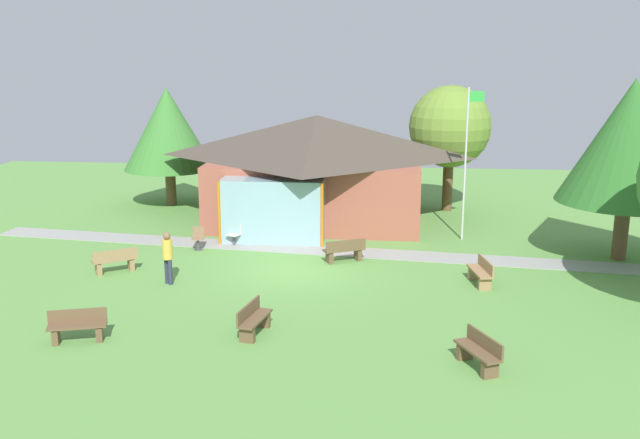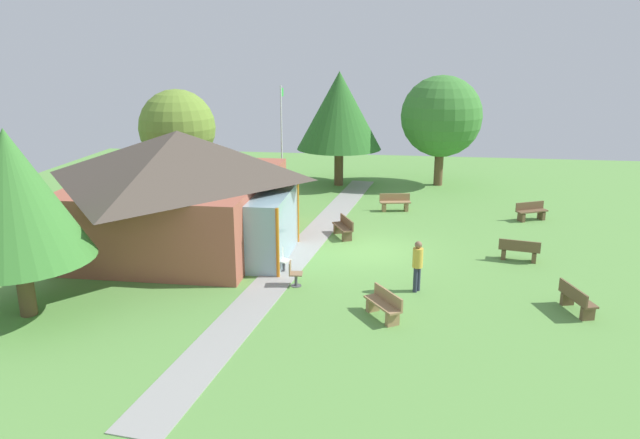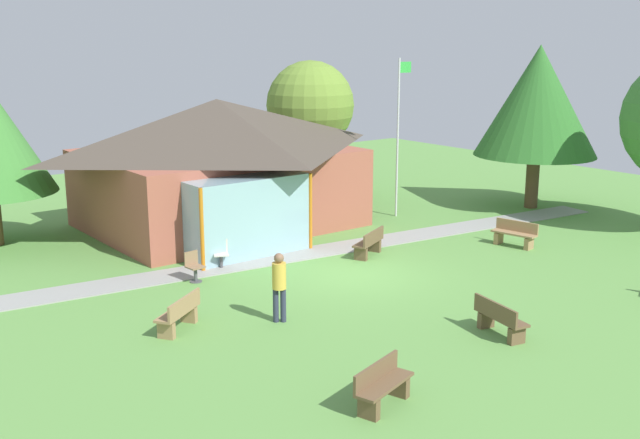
# 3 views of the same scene
# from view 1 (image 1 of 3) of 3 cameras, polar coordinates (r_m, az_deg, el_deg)

# --- Properties ---
(ground_plane) EXTENTS (44.00, 44.00, 0.00)m
(ground_plane) POSITION_cam_1_polar(r_m,az_deg,el_deg) (24.86, -1.99, -4.11)
(ground_plane) COLOR #609947
(pavilion) EXTENTS (9.86, 8.70, 4.62)m
(pavilion) POSITION_cam_1_polar(r_m,az_deg,el_deg) (31.62, -0.36, 4.24)
(pavilion) COLOR #A35642
(pavilion) RESTS_ON ground_plane
(footpath) EXTENTS (25.43, 4.27, 0.03)m
(footpath) POSITION_cam_1_polar(r_m,az_deg,el_deg) (27.41, -1.25, -2.36)
(footpath) COLOR #999993
(footpath) RESTS_ON ground_plane
(flagpole) EXTENTS (0.64, 0.08, 6.02)m
(flagpole) POSITION_cam_1_polar(r_m,az_deg,el_deg) (28.73, 11.52, 4.83)
(flagpole) COLOR silver
(flagpole) RESTS_ON ground_plane
(bench_front_left) EXTENTS (1.56, 0.85, 0.84)m
(bench_front_left) POSITION_cam_1_polar(r_m,az_deg,el_deg) (20.09, -18.65, -8.05)
(bench_front_left) COLOR brown
(bench_front_left) RESTS_ON ground_plane
(bench_front_right) EXTENTS (1.05, 1.54, 0.84)m
(bench_front_right) POSITION_cam_1_polar(r_m,az_deg,el_deg) (17.99, 12.49, -10.23)
(bench_front_right) COLOR brown
(bench_front_right) RESTS_ON ground_plane
(bench_mid_left) EXTENTS (1.49, 1.20, 0.84)m
(bench_mid_left) POSITION_cam_1_polar(r_m,az_deg,el_deg) (25.57, -15.93, -3.19)
(bench_mid_left) COLOR #9E7A51
(bench_mid_left) RESTS_ON ground_plane
(bench_front_center) EXTENTS (0.74, 1.56, 0.84)m
(bench_front_center) POSITION_cam_1_polar(r_m,az_deg,el_deg) (19.58, -5.30, -7.93)
(bench_front_center) COLOR brown
(bench_front_center) RESTS_ON ground_plane
(bench_mid_right) EXTENTS (0.72, 1.56, 0.84)m
(bench_mid_right) POSITION_cam_1_polar(r_m,az_deg,el_deg) (23.95, 12.65, -4.13)
(bench_mid_right) COLOR #9E7A51
(bench_mid_right) RESTS_ON ground_plane
(bench_rear_near_path) EXTENTS (1.54, 1.04, 0.84)m
(bench_rear_near_path) POSITION_cam_1_polar(r_m,az_deg,el_deg) (25.78, 1.95, -2.52)
(bench_rear_near_path) COLOR brown
(bench_rear_near_path) RESTS_ON ground_plane
(patio_chair_west) EXTENTS (0.48, 0.48, 0.86)m
(patio_chair_west) POSITION_cam_1_polar(r_m,az_deg,el_deg) (27.74, -9.62, -1.50)
(patio_chair_west) COLOR #8C6B4C
(patio_chair_west) RESTS_ON ground_plane
(patio_chair_porch_left) EXTENTS (0.59, 0.59, 0.86)m
(patio_chair_porch_left) POSITION_cam_1_polar(r_m,az_deg,el_deg) (28.06, -6.77, -1.23)
(patio_chair_porch_left) COLOR beige
(patio_chair_porch_left) RESTS_ON ground_plane
(visitor_strolling_lawn) EXTENTS (0.34, 0.34, 1.74)m
(visitor_strolling_lawn) POSITION_cam_1_polar(r_m,az_deg,el_deg) (23.77, -11.97, -2.67)
(visitor_strolling_lawn) COLOR #2D3347
(visitor_strolling_lawn) RESTS_ON ground_plane
(tree_behind_pavilion_right) EXTENTS (3.75, 3.75, 5.82)m
(tree_behind_pavilion_right) POSITION_cam_1_polar(r_m,az_deg,el_deg) (33.77, 10.26, 7.22)
(tree_behind_pavilion_right) COLOR brown
(tree_behind_pavilion_right) RESTS_ON ground_plane
(tree_behind_pavilion_left) EXTENTS (4.29, 4.29, 5.64)m
(tree_behind_pavilion_left) POSITION_cam_1_polar(r_m,az_deg,el_deg) (35.19, -11.95, 7.03)
(tree_behind_pavilion_left) COLOR brown
(tree_behind_pavilion_left) RESTS_ON ground_plane
(tree_east_hedge) EXTENTS (4.83, 4.83, 6.49)m
(tree_east_hedge) POSITION_cam_1_polar(r_m,az_deg,el_deg) (27.52, 23.34, 5.69)
(tree_east_hedge) COLOR brown
(tree_east_hedge) RESTS_ON ground_plane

